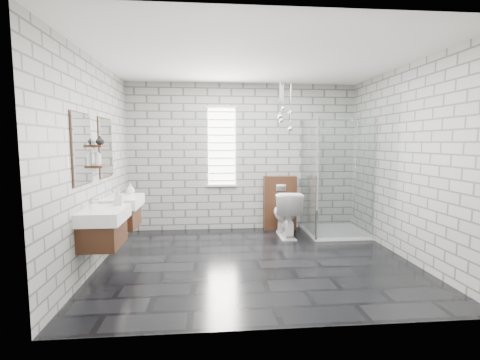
{
  "coord_description": "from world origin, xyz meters",
  "views": [
    {
      "loc": [
        -0.63,
        -4.64,
        1.62
      ],
      "look_at": [
        -0.19,
        0.35,
        1.08
      ],
      "focal_mm": 26.0,
      "sensor_mm": 36.0,
      "label": 1
    }
  ],
  "objects": [
    {
      "name": "floor",
      "position": [
        0.0,
        0.0,
        -0.01
      ],
      "size": [
        4.2,
        3.6,
        0.02
      ],
      "primitive_type": "cube",
      "color": "black",
      "rests_on": "ground"
    },
    {
      "name": "ceiling",
      "position": [
        0.0,
        0.0,
        2.71
      ],
      "size": [
        4.2,
        3.6,
        0.02
      ],
      "primitive_type": "cube",
      "color": "white",
      "rests_on": "wall_back"
    },
    {
      "name": "wall_back",
      "position": [
        0.0,
        1.81,
        1.35
      ],
      "size": [
        4.2,
        0.02,
        2.7
      ],
      "primitive_type": "cube",
      "color": "#A0A09A",
      "rests_on": "floor"
    },
    {
      "name": "wall_front",
      "position": [
        0.0,
        -1.81,
        1.35
      ],
      "size": [
        4.2,
        0.02,
        2.7
      ],
      "primitive_type": "cube",
      "color": "#A0A09A",
      "rests_on": "floor"
    },
    {
      "name": "wall_left",
      "position": [
        -2.11,
        0.0,
        1.35
      ],
      "size": [
        0.02,
        3.6,
        2.7
      ],
      "primitive_type": "cube",
      "color": "#A0A09A",
      "rests_on": "floor"
    },
    {
      "name": "wall_right",
      "position": [
        2.11,
        0.0,
        1.35
      ],
      "size": [
        0.02,
        3.6,
        2.7
      ],
      "primitive_type": "cube",
      "color": "#A0A09A",
      "rests_on": "floor"
    },
    {
      "name": "vanity_left",
      "position": [
        -1.91,
        -0.5,
        0.76
      ],
      "size": [
        0.47,
        0.7,
        1.57
      ],
      "color": "#432414",
      "rests_on": "wall_left"
    },
    {
      "name": "vanity_right",
      "position": [
        -1.91,
        0.42,
        0.76
      ],
      "size": [
        0.47,
        0.7,
        1.57
      ],
      "color": "#432414",
      "rests_on": "wall_left"
    },
    {
      "name": "shelf_lower",
      "position": [
        -2.03,
        -0.05,
        1.32
      ],
      "size": [
        0.14,
        0.3,
        0.03
      ],
      "primitive_type": "cube",
      "color": "#432414",
      "rests_on": "wall_left"
    },
    {
      "name": "shelf_upper",
      "position": [
        -2.03,
        -0.05,
        1.58
      ],
      "size": [
        0.14,
        0.3,
        0.03
      ],
      "primitive_type": "cube",
      "color": "#432414",
      "rests_on": "wall_left"
    },
    {
      "name": "window",
      "position": [
        -0.4,
        1.78,
        1.55
      ],
      "size": [
        0.56,
        0.05,
        1.48
      ],
      "color": "white",
      "rests_on": "wall_back"
    },
    {
      "name": "cistern_panel",
      "position": [
        0.68,
        1.7,
        0.5
      ],
      "size": [
        0.6,
        0.2,
        1.0
      ],
      "primitive_type": "cube",
      "color": "#432414",
      "rests_on": "floor"
    },
    {
      "name": "flush_plate",
      "position": [
        0.68,
        1.6,
        0.8
      ],
      "size": [
        0.18,
        0.01,
        0.12
      ],
      "primitive_type": "cube",
      "color": "silver",
      "rests_on": "cistern_panel"
    },
    {
      "name": "shower_enclosure",
      "position": [
        1.5,
        1.18,
        0.5
      ],
      "size": [
        1.0,
        1.0,
        2.03
      ],
      "color": "white",
      "rests_on": "floor"
    },
    {
      "name": "pendant_cluster",
      "position": [
        0.68,
        1.37,
        2.07
      ],
      "size": [
        0.31,
        0.26,
        0.88
      ],
      "color": "silver",
      "rests_on": "ceiling"
    },
    {
      "name": "toilet",
      "position": [
        0.68,
        1.19,
        0.4
      ],
      "size": [
        0.45,
        0.79,
        0.8
      ],
      "primitive_type": "imported",
      "rotation": [
        0.0,
        0.0,
        3.13
      ],
      "color": "white",
      "rests_on": "floor"
    },
    {
      "name": "soap_bottle_a",
      "position": [
        -1.76,
        -0.28,
        0.96
      ],
      "size": [
        0.11,
        0.11,
        0.21
      ],
      "primitive_type": "imported",
      "rotation": [
        0.0,
        0.0,
        0.11
      ],
      "color": "#B2B2B2",
      "rests_on": "vanity_left"
    },
    {
      "name": "soap_bottle_b",
      "position": [
        -1.82,
        0.69,
        0.93
      ],
      "size": [
        0.15,
        0.15,
        0.16
      ],
      "primitive_type": "imported",
      "rotation": [
        0.0,
        0.0,
        0.26
      ],
      "color": "#B2B2B2",
      "rests_on": "vanity_right"
    },
    {
      "name": "soap_bottle_c",
      "position": [
        -2.02,
        -0.16,
        1.44
      ],
      "size": [
        0.1,
        0.1,
        0.21
      ],
      "primitive_type": "imported",
      "rotation": [
        0.0,
        0.0,
        0.22
      ],
      "color": "#B2B2B2",
      "rests_on": "shelf_lower"
    },
    {
      "name": "vase",
      "position": [
        -2.02,
        -0.04,
        1.65
      ],
      "size": [
        0.12,
        0.12,
        0.11
      ],
      "primitive_type": "imported",
      "rotation": [
        0.0,
        0.0,
        -0.13
      ],
      "color": "#B2B2B2",
      "rests_on": "shelf_upper"
    }
  ]
}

